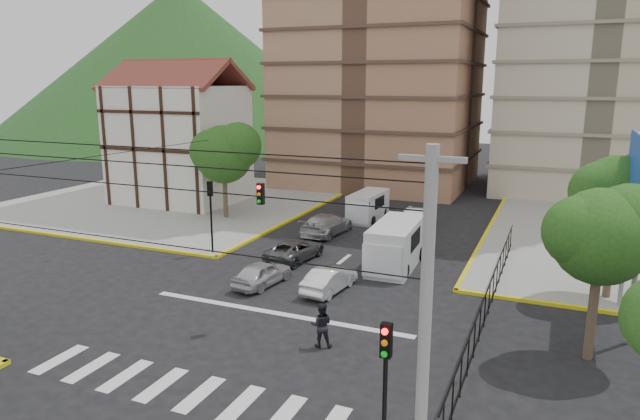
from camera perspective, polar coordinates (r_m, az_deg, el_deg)
The scene contains 24 objects.
ground at distance 25.64m, azimuth -5.65°, elevation -11.20°, with size 160.00×160.00×0.00m, color black.
sidewalk_nw at distance 52.27m, azimuth -14.46°, elevation 0.98°, with size 26.00×26.00×0.15m, color gray.
crosswalk_stripes at distance 21.16m, azimuth -13.79°, elevation -17.02°, with size 12.00×2.40×0.01m, color silver.
stop_line at distance 26.61m, azimuth -4.39°, elevation -10.24°, with size 13.00×0.40×0.01m, color silver.
tudor_building at distance 50.89m, azimuth -13.88°, elevation 6.61°, with size 10.80×8.05×12.23m.
distant_hill at distance 112.30m, azimuth -13.65°, elevation 14.27°, with size 70.00×70.00×28.00m, color #214918.
park_fence at distance 27.17m, azimuth 16.45°, elevation -10.27°, with size 0.10×22.50×1.66m, color black, non-canonical shape.
billboard at distance 27.02m, azimuth 29.19°, elevation 1.78°, with size 0.36×6.20×8.10m.
tree_park_a at distance 23.19m, azimuth 26.52°, elevation -2.02°, with size 4.41×3.60×6.83m.
tree_park_c at distance 30.05m, azimuth 27.81°, elevation 1.60°, with size 4.65×3.80×7.25m.
tree_tudor at distance 43.61m, azimuth -9.49°, elevation 5.79°, with size 5.39×4.40×7.43m.
traffic_light_se at distance 15.06m, azimuth 6.55°, elevation -16.21°, with size 0.28×0.22×4.40m.
traffic_light_nw at distance 34.95m, azimuth -10.88°, elevation 0.52°, with size 0.28×0.22×4.40m.
traffic_light_hanging at distance 22.15m, azimuth -8.50°, elevation 0.94°, with size 18.00×9.12×0.92m.
utility_pole_se at distance 13.01m, azimuth 10.38°, elevation -13.06°, with size 1.40×0.28×9.00m.
van_right_lane at distance 32.53m, azimuth 7.45°, elevation -3.66°, with size 2.44×5.77×2.57m.
van_left_lane at distance 43.52m, azimuth 4.71°, elevation 0.31°, with size 2.06×4.78×2.12m.
car_silver_front_left at distance 29.91m, azimuth -5.81°, elevation -6.31°, with size 1.52×3.77×1.29m, color silver.
car_white_front_right at distance 28.91m, azimuth 0.96°, elevation -6.96°, with size 1.33×3.82×1.26m, color white.
car_grey_mid_left at distance 33.94m, azimuth -2.51°, elevation -3.98°, with size 2.04×4.43×1.23m, color #54585C.
car_silver_rear_left at distance 39.36m, azimuth 0.66°, elevation -1.43°, with size 2.07×5.08×1.47m, color #B3B3B8.
car_darkgrey_mid_right at distance 38.11m, azimuth 8.21°, elevation -2.15°, with size 1.57×3.91×1.33m, color #2A2A2D.
car_white_rear_right at distance 42.40m, azimuth 9.76°, elevation -0.64°, with size 1.46×4.19×1.38m, color white.
pedestrian_crosswalk at distance 23.11m, azimuth 0.13°, elevation -11.42°, with size 0.89×0.69×1.83m, color black.
Camera 1 is at (11.41, -20.48, 10.39)m, focal length 32.00 mm.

